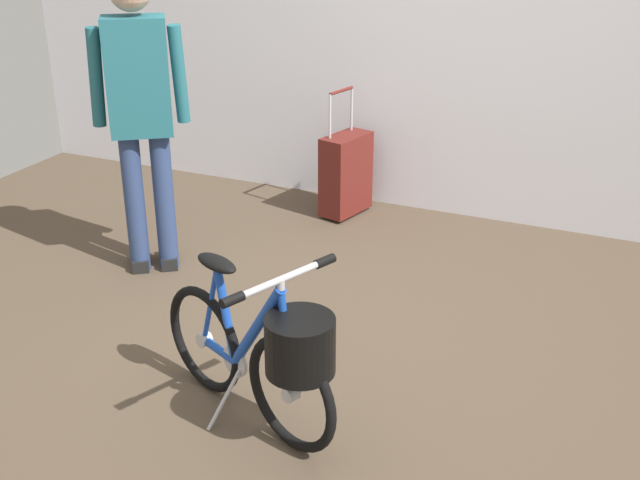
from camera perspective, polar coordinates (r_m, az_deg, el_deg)
name	(u,v)px	position (r m, az deg, el deg)	size (l,w,h in m)	color
ground_plane	(313,365)	(3.67, -0.50, -8.95)	(6.35, 6.35, 0.00)	brown
back_wall	(454,8)	(5.11, 9.57, 16.03)	(6.35, 0.10, 2.62)	silver
folding_bike_foreground	(265,352)	(3.10, -3.95, -7.96)	(0.96, 0.55, 0.73)	black
visitor_near_wall	(141,108)	(4.33, -12.70, 9.22)	(0.44, 0.38, 1.63)	navy
rolling_suitcase	(346,173)	(5.20, 1.86, 4.78)	(0.26, 0.39, 0.83)	maroon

